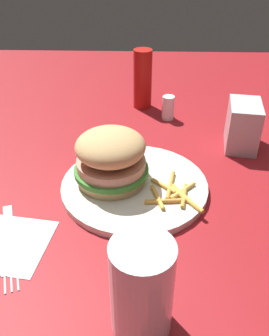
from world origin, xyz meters
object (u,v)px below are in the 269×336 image
object	(u,v)px
fork	(9,243)
napkin_dispenser	(243,126)
sandwich	(111,157)
salt_shaker	(168,108)
drink_glass	(143,292)
fries_pile	(175,194)
ketchup_bottle	(143,79)
plate	(135,185)
napkin	(9,243)

from	to	relation	value
fork	napkin_dispenser	size ratio (longest dim) A/B	1.81
sandwich	salt_shaker	world-z (taller)	sandwich
drink_glass	fries_pile	bearing A→B (deg)	-102.64
sandwich	fork	distance (m)	0.21
sandwich	ketchup_bottle	distance (m)	0.33
plate	sandwich	bearing A→B (deg)	-9.45
napkin_dispenser	sandwich	bearing A→B (deg)	128.10
fries_pile	sandwich	bearing A→B (deg)	-20.76
napkin	ketchup_bottle	world-z (taller)	ketchup_bottle
plate	fork	size ratio (longest dim) A/B	1.48
sandwich	drink_glass	bearing A→B (deg)	102.24
sandwich	napkin_dispenser	bearing A→B (deg)	-150.22
sandwich	drink_glass	size ratio (longest dim) A/B	1.03
napkin_dispenser	drink_glass	bearing A→B (deg)	162.72
ketchup_bottle	salt_shaker	size ratio (longest dim) A/B	2.55
drink_glass	ketchup_bottle	size ratio (longest dim) A/B	0.88
plate	salt_shaker	distance (m)	0.28
fries_pile	salt_shaker	xyz separation A→B (m)	(-0.00, -0.30, 0.01)
sandwich	drink_glass	distance (m)	0.27
napkin	napkin_dispenser	size ratio (longest dim) A/B	1.18
fries_pile	drink_glass	distance (m)	0.23
plate	fries_pile	distance (m)	0.08
fries_pile	drink_glass	world-z (taller)	drink_glass
fries_pile	napkin	size ratio (longest dim) A/B	0.96
napkin_dispenser	salt_shaker	bearing A→B (deg)	57.91
sandwich	fries_pile	distance (m)	0.12
fries_pile	napkin	world-z (taller)	fries_pile
napkin	salt_shaker	world-z (taller)	salt_shaker
napkin_dispenser	ketchup_bottle	size ratio (longest dim) A/B	0.66
ketchup_bottle	napkin_dispenser	bearing A→B (deg)	137.38
sandwich	fries_pile	bearing A→B (deg)	159.24
plate	salt_shaker	bearing A→B (deg)	-104.30
napkin	drink_glass	distance (m)	0.23
fork	drink_glass	xyz separation A→B (m)	(-0.19, 0.12, 0.05)
drink_glass	ketchup_bottle	distance (m)	0.59
sandwich	fork	size ratio (longest dim) A/B	0.75
drink_glass	napkin_dispenser	xyz separation A→B (m)	(-0.19, -0.40, -0.01)
plate	salt_shaker	world-z (taller)	salt_shaker
fries_pile	fork	bearing A→B (deg)	23.52
fries_pile	ketchup_bottle	bearing A→B (deg)	-81.10
drink_glass	sandwich	bearing A→B (deg)	-77.76
fries_pile	fork	distance (m)	0.26
ketchup_bottle	salt_shaker	bearing A→B (deg)	132.74
plate	sandwich	distance (m)	0.07
fork	ketchup_bottle	size ratio (longest dim) A/B	1.20
napkin	sandwich	bearing A→B (deg)	-133.36
napkin_dispenser	fries_pile	bearing A→B (deg)	150.15
fries_pile	ketchup_bottle	size ratio (longest dim) A/B	0.75
ketchup_bottle	drink_glass	bearing A→B (deg)	90.81
fork	drink_glass	distance (m)	0.23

